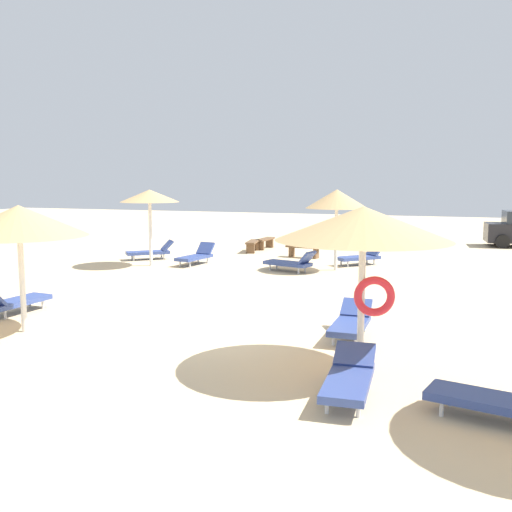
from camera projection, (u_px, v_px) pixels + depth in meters
ground_plane at (211, 326)px, 13.07m from camera, size 80.00×80.00×0.00m
parasol_0 at (150, 196)px, 21.65m from camera, size 2.20×2.20×2.85m
parasol_1 at (337, 199)px, 20.60m from camera, size 2.21×2.21×2.88m
parasol_2 at (363, 225)px, 9.87m from camera, size 3.00×3.00×2.82m
parasol_3 at (19, 221)px, 12.28m from camera, size 2.85×2.85×2.73m
lounger_0 at (151, 251)px, 23.64m from camera, size 1.84×1.70×0.76m
lounger_1 at (291, 263)px, 20.54m from camera, size 1.96×1.14×0.78m
lounger_2 at (351, 322)px, 12.15m from camera, size 0.65×1.91×0.65m
lounger_3 at (13, 301)px, 14.16m from camera, size 0.79×1.91×0.77m
lounger_4 at (502, 401)px, 7.88m from camera, size 2.00×1.06×0.65m
lounger_5 at (196, 256)px, 22.29m from camera, size 0.92×1.94×0.78m
lounger_6 at (361, 256)px, 22.12m from camera, size 1.76×1.78×0.78m
lounger_7 at (349, 377)px, 8.82m from camera, size 0.75×1.95×0.61m
bench_0 at (304, 249)px, 24.13m from camera, size 1.54×0.63×0.49m
bench_1 at (265, 241)px, 27.10m from camera, size 0.52×1.53×0.49m
bench_2 at (253, 244)px, 26.01m from camera, size 0.65×1.55×0.49m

